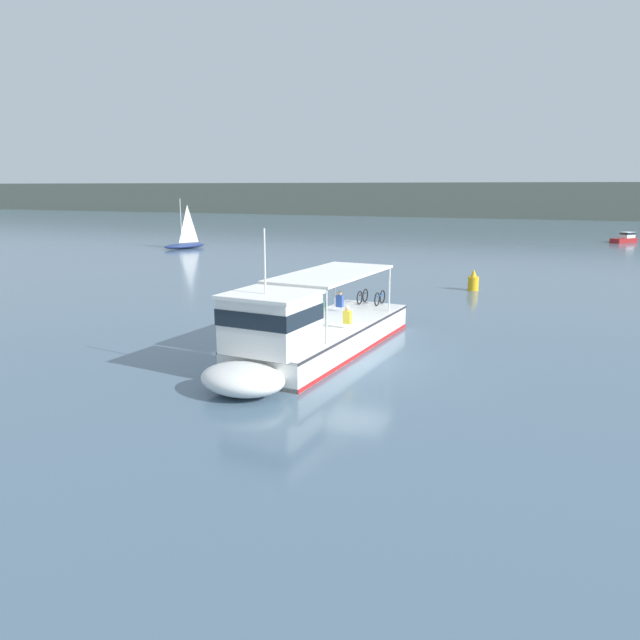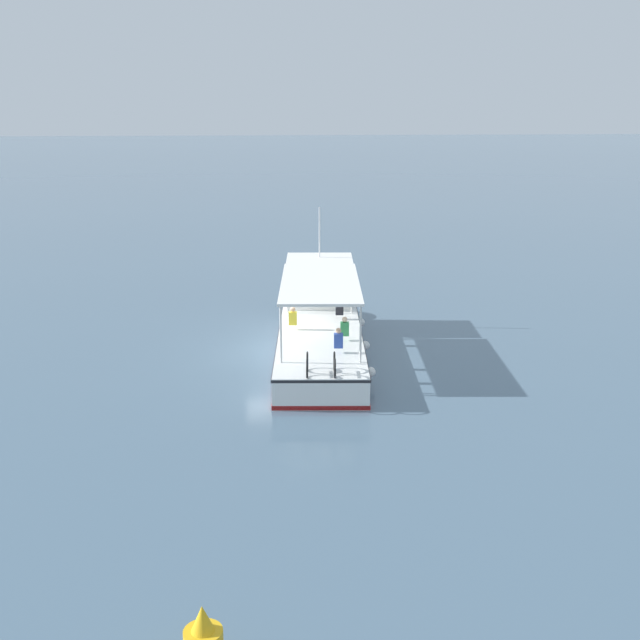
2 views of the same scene
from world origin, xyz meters
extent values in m
plane|color=slate|center=(0.00, 0.00, 0.00)|extent=(400.00, 400.00, 0.00)
cube|color=white|center=(-1.70, 1.00, 0.55)|extent=(4.02, 11.01, 1.10)
ellipsoid|color=white|center=(-2.17, -5.18, 0.55)|extent=(3.10, 2.42, 1.01)
cube|color=red|center=(-1.70, 1.00, 0.10)|extent=(4.06, 11.02, 0.16)
cube|color=#2D2D33|center=(-1.70, 1.00, 1.02)|extent=(4.08, 11.02, 0.10)
cube|color=white|center=(-2.03, -3.39, 2.05)|extent=(2.91, 2.80, 1.90)
cube|color=#19232D|center=(-2.03, -3.39, 2.38)|extent=(2.98, 2.85, 0.56)
cube|color=white|center=(-2.03, -3.39, 3.06)|extent=(3.08, 2.97, 0.12)
cube|color=white|center=(-1.66, 1.45, 3.15)|extent=(3.45, 6.91, 0.10)
cylinder|color=silver|center=(-0.56, -1.90, 2.10)|extent=(0.08, 0.08, 2.00)
cylinder|color=silver|center=(-3.27, -1.69, 2.10)|extent=(0.08, 0.08, 2.00)
cylinder|color=silver|center=(-0.06, 4.58, 2.10)|extent=(0.08, 0.08, 2.00)
cylinder|color=silver|center=(-2.77, 4.79, 2.10)|extent=(0.08, 0.08, 2.00)
cylinder|color=silver|center=(-2.06, -3.69, 4.22)|extent=(0.06, 0.06, 2.20)
sphere|color=white|center=(-3.73, -2.26, 0.50)|extent=(0.36, 0.36, 0.36)
sphere|color=white|center=(-3.48, 1.03, 0.50)|extent=(0.36, 0.36, 0.36)
sphere|color=white|center=(-3.24, 4.13, 0.50)|extent=(0.36, 0.36, 0.36)
torus|color=black|center=(-0.90, 5.50, 1.43)|extent=(0.11, 0.66, 0.66)
torus|color=black|center=(-0.85, 6.20, 1.43)|extent=(0.11, 0.66, 0.66)
cylinder|color=#1E478C|center=(-0.87, 5.85, 1.55)|extent=(0.11, 0.70, 0.06)
torus|color=black|center=(-1.80, 5.57, 1.43)|extent=(0.11, 0.66, 0.66)
torus|color=black|center=(-1.74, 6.27, 1.43)|extent=(0.11, 0.66, 0.66)
cylinder|color=#232328|center=(-1.77, 5.92, 1.55)|extent=(0.11, 0.70, 0.06)
cube|color=#2D4CA5|center=(-2.13, 3.70, 1.56)|extent=(0.34, 0.24, 0.52)
sphere|color=tan|center=(-2.13, 3.70, 1.93)|extent=(0.20, 0.20, 0.20)
cube|color=#338C4C|center=(-2.52, 2.25, 1.56)|extent=(0.34, 0.24, 0.52)
sphere|color=beige|center=(-2.52, 2.25, 1.93)|extent=(0.20, 0.20, 0.20)
cube|color=yellow|center=(-0.65, 0.63, 1.56)|extent=(0.34, 0.24, 0.52)
sphere|color=tan|center=(-0.65, 0.63, 1.93)|extent=(0.20, 0.20, 0.20)
cube|color=black|center=(-2.64, -0.70, 1.56)|extent=(0.34, 0.24, 0.52)
sphere|color=#9E7051|center=(-2.64, -0.70, 1.93)|extent=(0.20, 0.20, 0.20)
cone|color=gold|center=(1.78, 18.28, 1.15)|extent=(0.42, 0.42, 0.50)
camera|label=1|loc=(7.19, -21.37, 6.65)|focal=33.59mm
camera|label=2|loc=(0.69, 29.98, 9.80)|focal=43.75mm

